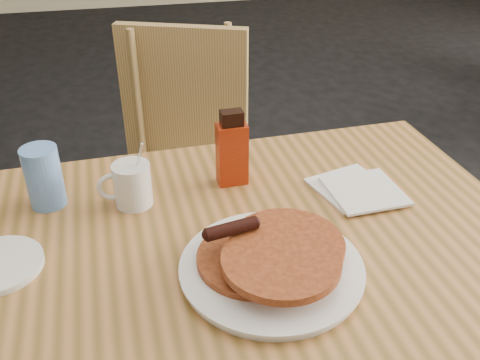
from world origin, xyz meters
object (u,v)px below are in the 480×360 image
object	(u,v)px
chair_main_far	(190,149)
syrup_bottle	(232,150)
main_table	(241,252)
blue_tumbler	(44,177)
coffee_mug	(131,184)
pancake_plate	(272,262)

from	to	relation	value
chair_main_far	syrup_bottle	distance (m)	0.60
main_table	blue_tumbler	distance (m)	0.43
coffee_mug	syrup_bottle	distance (m)	0.23
main_table	pancake_plate	size ratio (longest dim) A/B	3.73
chair_main_far	pancake_plate	world-z (taller)	chair_main_far
main_table	chair_main_far	world-z (taller)	chair_main_far
pancake_plate	blue_tumbler	bearing A→B (deg)	141.60
syrup_bottle	pancake_plate	bearing A→B (deg)	-90.99
coffee_mug	syrup_bottle	size ratio (longest dim) A/B	0.85
main_table	syrup_bottle	xyz separation A→B (m)	(0.03, 0.19, 0.12)
chair_main_far	syrup_bottle	size ratio (longest dim) A/B	5.39
main_table	coffee_mug	xyz separation A→B (m)	(-0.20, 0.15, 0.09)
blue_tumbler	pancake_plate	bearing A→B (deg)	-38.40
pancake_plate	syrup_bottle	size ratio (longest dim) A/B	1.87
main_table	blue_tumbler	xyz separation A→B (m)	(-0.37, 0.19, 0.11)
blue_tumbler	main_table	bearing A→B (deg)	-27.86
chair_main_far	coffee_mug	distance (m)	0.66
main_table	pancake_plate	xyz separation A→B (m)	(0.03, -0.12, 0.07)
syrup_bottle	chair_main_far	bearing A→B (deg)	91.04
coffee_mug	syrup_bottle	xyz separation A→B (m)	(0.22, 0.04, 0.03)
main_table	chair_main_far	bearing A→B (deg)	89.89
chair_main_far	blue_tumbler	size ratio (longest dim) A/B	7.12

